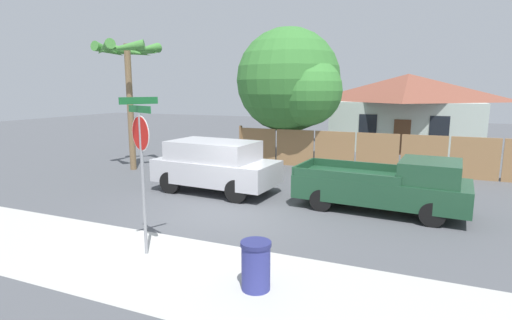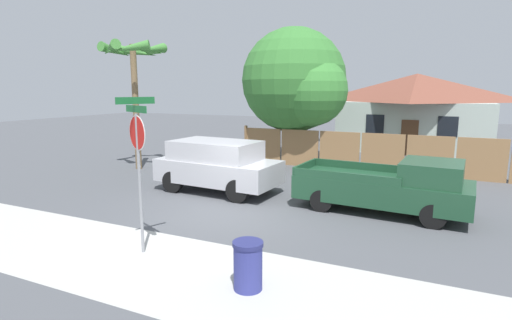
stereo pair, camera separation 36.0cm
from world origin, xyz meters
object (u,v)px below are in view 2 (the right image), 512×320
house (415,110)px  trash_bin (248,265)px  stop_sign (138,148)px  palm_tree (133,61)px  red_suv (218,164)px  orange_pickup (389,186)px  oak_tree (297,83)px

house → trash_bin: size_ratio=9.75×
stop_sign → palm_tree: bearing=155.9°
red_suv → orange_pickup: bearing=3.8°
house → red_suv: house is taller
house → orange_pickup: 15.22m
house → trash_bin: house is taller
orange_pickup → trash_bin: orange_pickup is taller
oak_tree → stop_sign: (0.62, -12.39, -1.59)m
red_suv → trash_bin: (4.17, -6.05, -0.54)m
palm_tree → stop_sign: bearing=-48.5°
palm_tree → trash_bin: (9.66, -8.14, -4.46)m
palm_tree → stop_sign: palm_tree is taller
palm_tree → red_suv: bearing=-20.9°
palm_tree → orange_pickup: bearing=-10.5°
palm_tree → red_suv: palm_tree is taller
house → trash_bin: bearing=-94.1°
house → stop_sign: (-4.44, -20.62, 0.01)m
stop_sign → trash_bin: 3.55m
oak_tree → palm_tree: bearing=-141.9°
oak_tree → trash_bin: bearing=-74.6°
oak_tree → stop_sign: size_ratio=1.91×
house → red_suv: 16.20m
red_suv → stop_sign: bearing=-73.3°
oak_tree → stop_sign: oak_tree is taller
red_suv → orange_pickup: size_ratio=0.88×
stop_sign → house: bearing=102.2°
palm_tree → stop_sign: 10.46m
oak_tree → palm_tree: (-6.11, -4.78, 0.93)m
oak_tree → red_suv: oak_tree is taller
trash_bin → orange_pickup: bearing=73.5°
palm_tree → orange_pickup: (11.45, -2.11, -4.13)m
palm_tree → trash_bin: 13.40m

